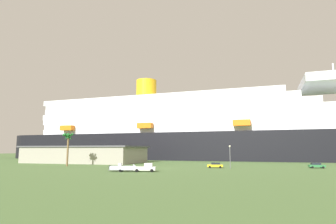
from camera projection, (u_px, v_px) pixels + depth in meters
The scene contains 9 objects.
ground_plane at pixel (187, 164), 112.44m from camera, with size 600.00×600.00×0.00m, color #4C6B38.
cruise_ship at pixel (201, 133), 156.15m from camera, with size 254.47×53.38×54.89m.
terminal_building at pixel (86, 154), 121.49m from camera, with size 50.52×27.86×7.08m.
pickup_truck at pixel (146, 168), 71.43m from camera, with size 5.88×3.10×2.20m.
small_boat_on_trailer at pixel (125, 168), 71.71m from camera, with size 8.46×3.38×2.15m.
palm_tree at pixel (68, 140), 96.16m from camera, with size 3.65×3.64×11.31m.
street_lamp at pixel (230, 153), 84.14m from camera, with size 0.56×0.56×6.84m.
parked_car_yellow_taxi at pixel (215, 165), 86.48m from camera, with size 4.89×2.48×1.58m.
parked_car_green_wagon at pixel (316, 165), 85.15m from camera, with size 4.65×2.31×1.58m.
Camera 1 is at (20.83, -82.51, 5.63)m, focal length 30.18 mm.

